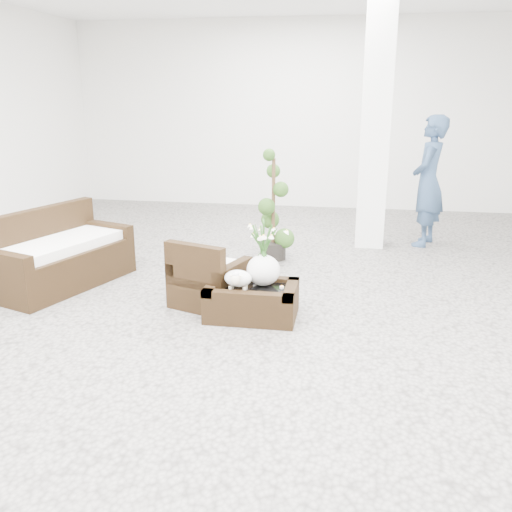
% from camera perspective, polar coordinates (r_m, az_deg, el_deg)
% --- Properties ---
extents(ground, '(11.00, 11.00, 0.00)m').
position_cam_1_polar(ground, '(5.86, 0.17, -5.54)').
color(ground, gray).
rests_on(ground, ground).
extents(column, '(0.40, 0.40, 3.50)m').
position_cam_1_polar(column, '(8.17, 12.14, 13.04)').
color(column, white).
rests_on(column, ground).
extents(coffee_table, '(0.90, 0.60, 0.31)m').
position_cam_1_polar(coffee_table, '(5.64, -0.43, -4.74)').
color(coffee_table, black).
rests_on(coffee_table, ground).
extents(sheep_figurine, '(0.28, 0.23, 0.21)m').
position_cam_1_polar(sheep_figurine, '(5.48, -1.85, -2.49)').
color(sheep_figurine, white).
rests_on(sheep_figurine, coffee_table).
extents(planter_narcissus, '(0.44, 0.44, 0.80)m').
position_cam_1_polar(planter_narcissus, '(5.54, 0.76, 0.94)').
color(planter_narcissus, white).
rests_on(planter_narcissus, coffee_table).
extents(tealight, '(0.04, 0.04, 0.03)m').
position_cam_1_polar(tealight, '(5.56, 2.66, -3.20)').
color(tealight, white).
rests_on(tealight, coffee_table).
extents(armchair, '(0.86, 0.84, 0.73)m').
position_cam_1_polar(armchair, '(5.92, -4.74, -1.60)').
color(armchair, black).
rests_on(armchair, ground).
extents(loveseat, '(1.29, 1.83, 0.88)m').
position_cam_1_polar(loveseat, '(6.85, -19.41, 0.69)').
color(loveseat, black).
rests_on(loveseat, ground).
extents(topiary, '(0.39, 0.39, 1.46)m').
position_cam_1_polar(topiary, '(7.43, 1.79, 5.12)').
color(topiary, '#254516').
rests_on(topiary, ground).
extents(shopper, '(0.65, 0.80, 1.89)m').
position_cam_1_polar(shopper, '(8.48, 17.24, 7.30)').
color(shopper, navy).
rests_on(shopper, ground).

